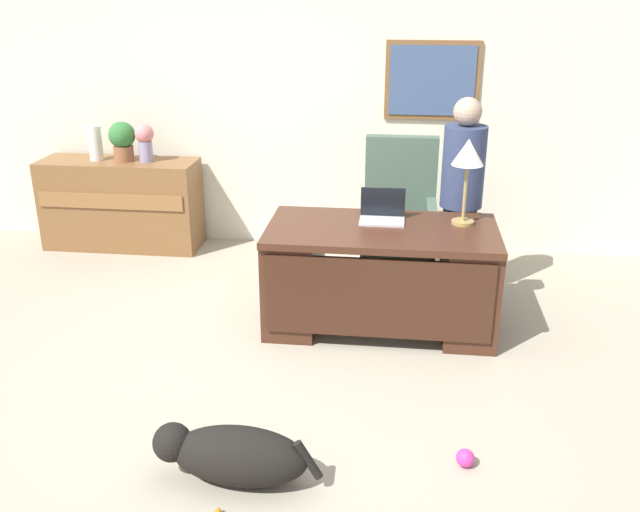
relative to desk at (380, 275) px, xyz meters
name	(u,v)px	position (x,y,z in m)	size (l,w,h in m)	color
ground_plane	(277,382)	(-0.61, -0.85, -0.41)	(12.00, 12.00, 0.00)	#9E937F
back_wall	(325,102)	(-0.60, 1.75, 0.95)	(7.00, 0.16, 2.70)	beige
desk	(380,275)	(0.00, 0.00, 0.00)	(1.62, 0.84, 0.76)	#422316
credenza	(122,204)	(-2.49, 1.40, 0.01)	(1.45, 0.50, 0.83)	brown
armchair	(399,219)	(0.11, 0.97, 0.11)	(0.60, 0.59, 1.18)	#475B4C
person_standing	(461,199)	(0.58, 0.60, 0.40)	(0.32, 0.32, 1.58)	#262323
dog_lying	(232,454)	(-0.66, -1.79, -0.25)	(0.87, 0.33, 0.30)	black
laptop	(382,213)	(-0.01, 0.19, 0.41)	(0.32, 0.22, 0.22)	#B2B5BA
desk_lamp	(468,158)	(0.57, 0.18, 0.83)	(0.22, 0.22, 0.61)	#9E8447
vase_with_flowers	(145,140)	(-2.21, 1.40, 0.62)	(0.17, 0.17, 0.34)	#8E88AD
vase_empty	(95,143)	(-2.68, 1.40, 0.58)	(0.12, 0.12, 0.32)	silver
potted_plant	(122,140)	(-2.42, 1.40, 0.62)	(0.24, 0.24, 0.36)	brown
dog_toy_ball	(465,458)	(0.51, -1.54, -0.36)	(0.10, 0.10, 0.10)	#D8338C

